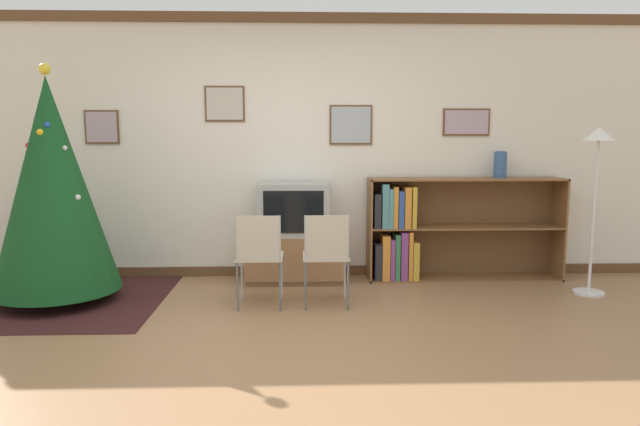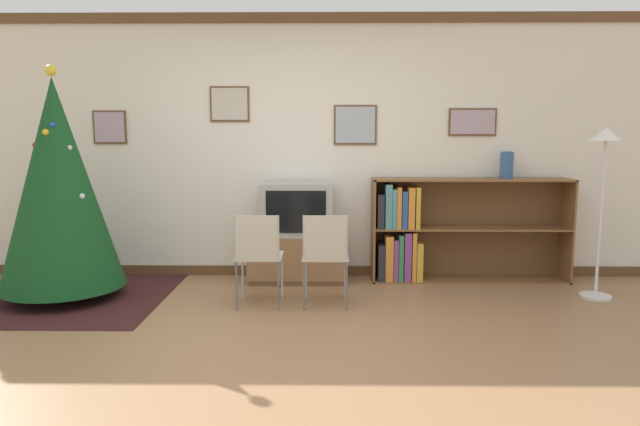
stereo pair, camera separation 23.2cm
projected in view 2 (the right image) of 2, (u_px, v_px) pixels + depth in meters
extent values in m
plane|color=#936B47|center=(278.00, 349.00, 3.99)|extent=(24.00, 24.00, 0.00)
cube|color=silver|center=(294.00, 148.00, 5.94)|extent=(8.56, 0.08, 2.70)
cube|color=brown|center=(293.00, 17.00, 5.71)|extent=(8.56, 0.03, 0.10)
cube|color=brown|center=(295.00, 270.00, 6.07)|extent=(8.56, 0.03, 0.10)
cube|color=brown|center=(110.00, 127.00, 5.89)|extent=(0.34, 0.02, 0.34)
cube|color=#A893A3|center=(109.00, 127.00, 5.88)|extent=(0.31, 0.01, 0.31)
cube|color=brown|center=(230.00, 104.00, 5.84)|extent=(0.40, 0.02, 0.36)
cube|color=#BCB7A8|center=(230.00, 104.00, 5.83)|extent=(0.37, 0.01, 0.32)
cube|color=brown|center=(355.00, 125.00, 5.85)|extent=(0.44, 0.02, 0.40)
cube|color=#9EA8B2|center=(355.00, 125.00, 5.84)|extent=(0.40, 0.01, 0.37)
cube|color=brown|center=(472.00, 122.00, 5.83)|extent=(0.49, 0.02, 0.28)
cube|color=#A893A3|center=(473.00, 122.00, 5.82)|extent=(0.45, 0.01, 0.24)
cube|color=#381919|center=(65.00, 297.00, 5.23)|extent=(1.85, 1.77, 0.01)
cylinder|color=maroon|center=(65.00, 292.00, 5.23)|extent=(0.36, 0.36, 0.10)
cone|color=#14471E|center=(58.00, 184.00, 5.09)|extent=(1.08, 1.08, 1.88)
sphere|color=yellow|center=(51.00, 70.00, 4.95)|extent=(0.10, 0.10, 0.10)
sphere|color=silver|center=(82.00, 196.00, 4.97)|extent=(0.05, 0.05, 0.05)
sphere|color=silver|center=(70.00, 148.00, 4.97)|extent=(0.04, 0.04, 0.04)
sphere|color=gold|center=(46.00, 132.00, 4.89)|extent=(0.06, 0.06, 0.06)
sphere|color=silver|center=(42.00, 119.00, 5.01)|extent=(0.05, 0.05, 0.05)
sphere|color=red|center=(35.00, 145.00, 5.00)|extent=(0.05, 0.05, 0.05)
sphere|color=silver|center=(55.00, 151.00, 5.21)|extent=(0.05, 0.05, 0.05)
sphere|color=#1E4CB2|center=(53.00, 125.00, 4.91)|extent=(0.05, 0.05, 0.05)
cube|color=brown|center=(297.00, 278.00, 5.83)|extent=(0.94, 0.44, 0.05)
cube|color=olive|center=(297.00, 255.00, 5.80)|extent=(0.98, 0.45, 0.43)
cube|color=#9E9E99|center=(297.00, 209.00, 5.73)|extent=(0.71, 0.43, 0.53)
cube|color=black|center=(296.00, 212.00, 5.51)|extent=(0.58, 0.01, 0.41)
cube|color=#BCB29E|center=(260.00, 256.00, 4.99)|extent=(0.40, 0.40, 0.02)
cube|color=#BCB29E|center=(257.00, 238.00, 4.77)|extent=(0.35, 0.01, 0.38)
cylinder|color=#B2B2B2|center=(243.00, 275.00, 5.20)|extent=(0.02, 0.02, 0.42)
cylinder|color=#B2B2B2|center=(282.00, 276.00, 5.19)|extent=(0.02, 0.02, 0.42)
cylinder|color=#B2B2B2|center=(236.00, 286.00, 4.84)|extent=(0.02, 0.02, 0.42)
cylinder|color=#B2B2B2|center=(279.00, 286.00, 4.84)|extent=(0.02, 0.02, 0.42)
cylinder|color=#B2B2B2|center=(236.00, 263.00, 4.81)|extent=(0.02, 0.02, 0.82)
cylinder|color=#B2B2B2|center=(278.00, 263.00, 4.81)|extent=(0.02, 0.02, 0.82)
cube|color=#BCB29E|center=(325.00, 256.00, 4.98)|extent=(0.40, 0.40, 0.02)
cube|color=#BCB29E|center=(325.00, 238.00, 4.76)|extent=(0.35, 0.01, 0.38)
cylinder|color=#B2B2B2|center=(306.00, 276.00, 5.19)|extent=(0.02, 0.02, 0.42)
cylinder|color=#B2B2B2|center=(345.00, 276.00, 5.19)|extent=(0.02, 0.02, 0.42)
cylinder|color=#B2B2B2|center=(304.00, 286.00, 4.84)|extent=(0.02, 0.02, 0.42)
cylinder|color=#B2B2B2|center=(346.00, 286.00, 4.83)|extent=(0.02, 0.02, 0.42)
cylinder|color=#B2B2B2|center=(304.00, 263.00, 4.81)|extent=(0.02, 0.02, 0.82)
cylinder|color=#B2B2B2|center=(347.00, 263.00, 4.80)|extent=(0.02, 0.02, 0.82)
cube|color=brown|center=(373.00, 230.00, 5.81)|extent=(0.02, 0.36, 1.05)
cube|color=brown|center=(567.00, 230.00, 5.79)|extent=(0.02, 0.36, 1.05)
cube|color=brown|center=(472.00, 180.00, 5.73)|extent=(1.99, 0.36, 0.02)
cube|color=brown|center=(468.00, 279.00, 5.87)|extent=(1.99, 0.36, 0.02)
cube|color=brown|center=(470.00, 228.00, 5.79)|extent=(1.95, 0.36, 0.02)
cube|color=brown|center=(466.00, 227.00, 5.97)|extent=(1.99, 0.01, 1.05)
cube|color=#232328|center=(381.00, 261.00, 5.82)|extent=(0.07, 0.27, 0.37)
cube|color=orange|center=(389.00, 258.00, 5.79)|extent=(0.08, 0.23, 0.46)
cube|color=#7A3D7F|center=(395.00, 259.00, 5.82)|extent=(0.04, 0.30, 0.42)
cube|color=#337547|center=(400.00, 257.00, 5.80)|extent=(0.05, 0.25, 0.47)
cube|color=#7A3D7F|center=(407.00, 256.00, 5.78)|extent=(0.07, 0.23, 0.49)
cube|color=orange|center=(413.00, 255.00, 5.80)|extent=(0.04, 0.27, 0.50)
cube|color=gold|center=(418.00, 261.00, 5.80)|extent=(0.06, 0.25, 0.39)
cube|color=#232328|center=(380.00, 211.00, 5.72)|extent=(0.06, 0.22, 0.34)
cube|color=teal|center=(388.00, 206.00, 5.71)|extent=(0.06, 0.22, 0.44)
cube|color=teal|center=(393.00, 208.00, 5.75)|extent=(0.04, 0.29, 0.39)
cube|color=orange|center=(398.00, 207.00, 5.75)|extent=(0.04, 0.30, 0.42)
cube|color=#2D4C93|center=(404.00, 209.00, 5.72)|extent=(0.05, 0.23, 0.37)
cube|color=orange|center=(410.00, 207.00, 5.75)|extent=(0.06, 0.30, 0.41)
cube|color=gold|center=(417.00, 207.00, 5.71)|extent=(0.04, 0.23, 0.42)
cylinder|color=#335684|center=(507.00, 166.00, 5.74)|extent=(0.13, 0.13, 0.26)
torus|color=#335684|center=(507.00, 153.00, 5.73)|extent=(0.12, 0.12, 0.02)
cylinder|color=silver|center=(595.00, 296.00, 5.24)|extent=(0.28, 0.28, 0.03)
cylinder|color=silver|center=(601.00, 219.00, 5.14)|extent=(0.03, 0.03, 1.41)
cone|color=white|center=(606.00, 134.00, 5.04)|extent=(0.28, 0.28, 0.12)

